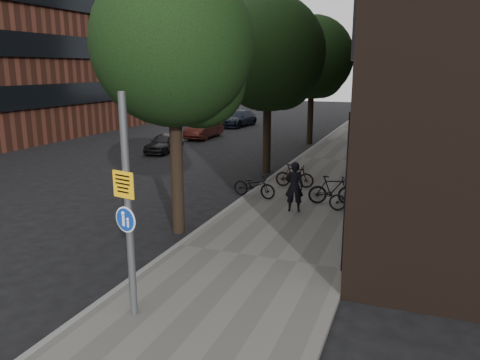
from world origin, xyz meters
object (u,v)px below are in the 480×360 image
at_px(signpost, 128,208).
at_px(pedestrian, 294,187).
at_px(parked_bike_facade_near, 354,200).
at_px(parked_car_near, 164,143).

distance_m(signpost, pedestrian, 7.69).
relative_size(signpost, parked_bike_facade_near, 2.57).
bearing_deg(pedestrian, signpost, 67.88).
relative_size(parked_bike_facade_near, parked_car_near, 0.52).
bearing_deg(parked_bike_facade_near, pedestrian, 108.43).
bearing_deg(parked_bike_facade_near, parked_car_near, 57.17).
distance_m(pedestrian, parked_car_near, 13.11).
height_order(signpost, pedestrian, signpost).
bearing_deg(parked_car_near, parked_bike_facade_near, -37.90).
bearing_deg(pedestrian, parked_bike_facade_near, -176.60).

